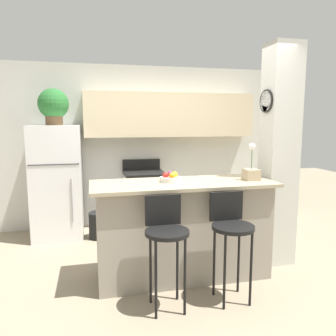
{
  "coord_description": "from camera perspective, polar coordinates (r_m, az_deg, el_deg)",
  "views": [
    {
      "loc": [
        -0.94,
        -3.27,
        1.68
      ],
      "look_at": [
        0.0,
        0.7,
        1.1
      ],
      "focal_mm": 35.0,
      "sensor_mm": 36.0,
      "label": 1
    }
  ],
  "objects": [
    {
      "name": "orchid_vase",
      "position": [
        3.67,
        14.3,
        -0.61
      ],
      "size": [
        0.16,
        0.16,
        0.4
      ],
      "color": "tan",
      "rests_on": "counter_bar"
    },
    {
      "name": "bar_stool_left",
      "position": [
        2.96,
        -0.33,
        -11.37
      ],
      "size": [
        0.39,
        0.39,
        1.01
      ],
      "color": "black",
      "rests_on": "ground_plane"
    },
    {
      "name": "trash_bin",
      "position": [
        4.91,
        -11.97,
        -9.71
      ],
      "size": [
        0.28,
        0.28,
        0.38
      ],
      "color": "black",
      "rests_on": "ground_plane"
    },
    {
      "name": "potted_plant_on_fridge",
      "position": [
        4.93,
        -19.33,
        10.27
      ],
      "size": [
        0.42,
        0.42,
        0.51
      ],
      "color": "brown",
      "rests_on": "refrigerator"
    },
    {
      "name": "stove_range",
      "position": [
        5.14,
        -4.1,
        -5.61
      ],
      "size": [
        0.61,
        0.64,
        1.07
      ],
      "color": "white",
      "rests_on": "ground_plane"
    },
    {
      "name": "counter_bar",
      "position": [
        3.59,
        2.6,
        -10.59
      ],
      "size": [
        1.93,
        0.71,
        1.04
      ],
      "color": "gray",
      "rests_on": "ground_plane"
    },
    {
      "name": "wall_back",
      "position": [
        5.32,
        -1.82,
        6.0
      ],
      "size": [
        5.6,
        0.38,
        2.55
      ],
      "color": "silver",
      "rests_on": "ground_plane"
    },
    {
      "name": "fruit_bowl",
      "position": [
        3.47,
        0.4,
        -1.73
      ],
      "size": [
        0.22,
        0.22,
        0.11
      ],
      "color": "silver",
      "rests_on": "counter_bar"
    },
    {
      "name": "ground_plane",
      "position": [
        3.79,
        2.55,
        -18.15
      ],
      "size": [
        14.0,
        14.0,
        0.0
      ],
      "primitive_type": "plane",
      "color": "gray"
    },
    {
      "name": "pillar_right",
      "position": [
        4.02,
        18.73,
        2.01
      ],
      "size": [
        0.38,
        0.32,
        2.55
      ],
      "color": "silver",
      "rests_on": "ground_plane"
    },
    {
      "name": "bar_stool_right",
      "position": [
        3.15,
        10.94,
        -10.3
      ],
      "size": [
        0.39,
        0.39,
        1.01
      ],
      "color": "black",
      "rests_on": "ground_plane"
    },
    {
      "name": "refrigerator",
      "position": [
        5.0,
        -18.75,
        -2.27
      ],
      "size": [
        0.69,
        0.68,
        1.62
      ],
      "color": "white",
      "rests_on": "ground_plane"
    }
  ]
}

